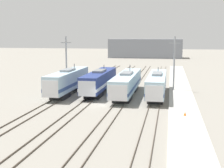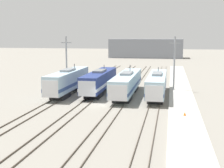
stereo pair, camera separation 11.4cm
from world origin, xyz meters
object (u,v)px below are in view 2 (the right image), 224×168
catenary_tower_left (66,61)px  traffic_cone (185,114)px  locomotive_center_left (99,81)px  catenary_tower_right (174,63)px  locomotive_center_right (126,84)px  locomotive_far_left (67,82)px  locomotive_far_right (157,85)px

catenary_tower_left → traffic_cone: 29.22m
locomotive_center_left → traffic_cone: size_ratio=37.53×
catenary_tower_left → catenary_tower_right: bearing=0.0°
locomotive_center_right → locomotive_center_left: bearing=161.9°
locomotive_far_left → catenary_tower_left: catenary_tower_left is taller
catenary_tower_right → catenary_tower_left: bearing=180.0°
catenary_tower_right → traffic_cone: size_ratio=21.53×
locomotive_far_right → locomotive_center_right: bearing=-179.0°
catenary_tower_right → locomotive_far_right: bearing=-114.9°
locomotive_center_left → catenary_tower_right: 14.08m
locomotive_center_left → traffic_cone: bearing=-45.5°
locomotive_far_right → locomotive_far_left: bearing=-177.9°
catenary_tower_left → traffic_cone: catenary_tower_left is taller
catenary_tower_right → traffic_cone: (1.27, -18.94, -4.67)m
locomotive_far_right → traffic_cone: locomotive_far_right is taller
locomotive_far_right → catenary_tower_left: catenary_tower_left is taller
locomotive_center_left → catenary_tower_right: size_ratio=1.74×
locomotive_center_right → traffic_cone: locomotive_center_right is taller
locomotive_far_right → catenary_tower_left: bearing=161.2°
catenary_tower_left → catenary_tower_right: size_ratio=1.00×
traffic_cone → locomotive_far_left: bearing=147.5°
locomotive_far_right → catenary_tower_right: 7.32m
locomotive_center_left → catenary_tower_left: bearing=149.3°
locomotive_far_left → locomotive_far_right: locomotive_far_left is taller
locomotive_far_left → traffic_cone: locomotive_far_left is taller
locomotive_far_left → locomotive_center_left: bearing=22.8°
locomotive_center_right → traffic_cone: size_ratio=41.08×
catenary_tower_left → catenary_tower_right: same height
locomotive_far_right → catenary_tower_right: bearing=65.1°
locomotive_far_right → traffic_cone: 13.65m
locomotive_far_left → locomotive_far_right: bearing=2.1°
locomotive_center_right → catenary_tower_right: bearing=37.7°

